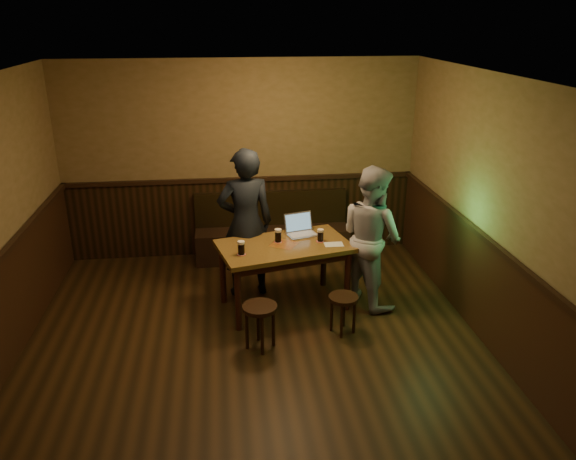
{
  "coord_description": "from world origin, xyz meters",
  "views": [
    {
      "loc": [
        -0.29,
        -4.8,
        3.34
      ],
      "look_at": [
        0.45,
        1.15,
        1.03
      ],
      "focal_mm": 35.0,
      "sensor_mm": 36.0,
      "label": 1
    }
  ],
  "objects_px": {
    "pub_table": "(284,253)",
    "stool_left": "(260,314)",
    "pint_right": "(320,235)",
    "person_suit": "(246,223)",
    "stool_right": "(343,303)",
    "bench": "(272,237)",
    "pint_mid": "(278,235)",
    "person_grey": "(371,236)",
    "pint_left": "(241,248)",
    "laptop": "(300,229)"
  },
  "relations": [
    {
      "from": "stool_left",
      "to": "pint_left",
      "type": "distance_m",
      "value": 0.83
    },
    {
      "from": "pint_mid",
      "to": "pint_right",
      "type": "bearing_deg",
      "value": -4.8
    },
    {
      "from": "pint_mid",
      "to": "pint_right",
      "type": "relative_size",
      "value": 1.07
    },
    {
      "from": "pint_left",
      "to": "person_suit",
      "type": "height_order",
      "value": "person_suit"
    },
    {
      "from": "bench",
      "to": "pint_mid",
      "type": "bearing_deg",
      "value": -92.52
    },
    {
      "from": "stool_left",
      "to": "pint_right",
      "type": "bearing_deg",
      "value": 49.09
    },
    {
      "from": "person_suit",
      "to": "person_grey",
      "type": "relative_size",
      "value": 1.09
    },
    {
      "from": "bench",
      "to": "person_suit",
      "type": "height_order",
      "value": "person_suit"
    },
    {
      "from": "person_suit",
      "to": "pint_right",
      "type": "bearing_deg",
      "value": 150.08
    },
    {
      "from": "stool_left",
      "to": "pint_mid",
      "type": "distance_m",
      "value": 1.12
    },
    {
      "from": "bench",
      "to": "person_grey",
      "type": "height_order",
      "value": "person_grey"
    },
    {
      "from": "pub_table",
      "to": "stool_left",
      "type": "distance_m",
      "value": 1.0
    },
    {
      "from": "pint_left",
      "to": "pint_right",
      "type": "xyz_separation_m",
      "value": [
        0.95,
        0.28,
        -0.0
      ]
    },
    {
      "from": "pint_mid",
      "to": "pint_left",
      "type": "bearing_deg",
      "value": -144.82
    },
    {
      "from": "person_grey",
      "to": "person_suit",
      "type": "bearing_deg",
      "value": 47.3
    },
    {
      "from": "stool_right",
      "to": "pint_left",
      "type": "distance_m",
      "value": 1.29
    },
    {
      "from": "stool_left",
      "to": "person_grey",
      "type": "distance_m",
      "value": 1.72
    },
    {
      "from": "pub_table",
      "to": "stool_left",
      "type": "xyz_separation_m",
      "value": [
        -0.36,
        -0.88,
        -0.3
      ]
    },
    {
      "from": "bench",
      "to": "person_suit",
      "type": "distance_m",
      "value": 1.33
    },
    {
      "from": "bench",
      "to": "laptop",
      "type": "distance_m",
      "value": 1.35
    },
    {
      "from": "pint_right",
      "to": "person_suit",
      "type": "distance_m",
      "value": 0.94
    },
    {
      "from": "pint_mid",
      "to": "pint_right",
      "type": "height_order",
      "value": "pint_mid"
    },
    {
      "from": "stool_right",
      "to": "pint_right",
      "type": "xyz_separation_m",
      "value": [
        -0.14,
        0.72,
        0.53
      ]
    },
    {
      "from": "bench",
      "to": "stool_right",
      "type": "xyz_separation_m",
      "value": [
        0.58,
        -2.18,
        0.05
      ]
    },
    {
      "from": "pint_right",
      "to": "stool_left",
      "type": "bearing_deg",
      "value": -130.91
    },
    {
      "from": "stool_right",
      "to": "pint_mid",
      "type": "relative_size",
      "value": 2.72
    },
    {
      "from": "pub_table",
      "to": "stool_right",
      "type": "xyz_separation_m",
      "value": [
        0.58,
        -0.69,
        -0.35
      ]
    },
    {
      "from": "pub_table",
      "to": "pint_mid",
      "type": "relative_size",
      "value": 10.18
    },
    {
      "from": "pub_table",
      "to": "person_suit",
      "type": "height_order",
      "value": "person_suit"
    },
    {
      "from": "pint_mid",
      "to": "pub_table",
      "type": "bearing_deg",
      "value": -51.77
    },
    {
      "from": "stool_right",
      "to": "stool_left",
      "type": "bearing_deg",
      "value": -167.99
    },
    {
      "from": "bench",
      "to": "laptop",
      "type": "relative_size",
      "value": 5.27
    },
    {
      "from": "pint_mid",
      "to": "laptop",
      "type": "distance_m",
      "value": 0.37
    },
    {
      "from": "stool_left",
      "to": "pint_right",
      "type": "height_order",
      "value": "pint_right"
    },
    {
      "from": "pint_left",
      "to": "laptop",
      "type": "xyz_separation_m",
      "value": [
        0.75,
        0.54,
        -0.02
      ]
    },
    {
      "from": "pint_right",
      "to": "laptop",
      "type": "bearing_deg",
      "value": 127.49
    },
    {
      "from": "bench",
      "to": "pint_mid",
      "type": "relative_size",
      "value": 13.37
    },
    {
      "from": "stool_right",
      "to": "person_suit",
      "type": "xyz_separation_m",
      "value": [
        -1.0,
        1.1,
        0.58
      ]
    },
    {
      "from": "pint_left",
      "to": "laptop",
      "type": "relative_size",
      "value": 0.39
    },
    {
      "from": "pint_right",
      "to": "pint_left",
      "type": "bearing_deg",
      "value": -163.85
    },
    {
      "from": "stool_left",
      "to": "stool_right",
      "type": "bearing_deg",
      "value": 12.01
    },
    {
      "from": "pub_table",
      "to": "person_grey",
      "type": "xyz_separation_m",
      "value": [
        1.05,
        -0.01,
        0.16
      ]
    },
    {
      "from": "pint_mid",
      "to": "pint_right",
      "type": "xyz_separation_m",
      "value": [
        0.5,
        -0.04,
        -0.01
      ]
    },
    {
      "from": "pub_table",
      "to": "stool_left",
      "type": "relative_size",
      "value": 3.34
    },
    {
      "from": "pub_table",
      "to": "stool_right",
      "type": "height_order",
      "value": "pub_table"
    },
    {
      "from": "bench",
      "to": "pint_right",
      "type": "relative_size",
      "value": 14.27
    },
    {
      "from": "bench",
      "to": "pub_table",
      "type": "xyz_separation_m",
      "value": [
        -0.0,
        -1.5,
        0.39
      ]
    },
    {
      "from": "bench",
      "to": "person_suit",
      "type": "relative_size",
      "value": 1.17
    },
    {
      "from": "person_suit",
      "to": "stool_right",
      "type": "bearing_deg",
      "value": 126.01
    },
    {
      "from": "stool_left",
      "to": "person_suit",
      "type": "height_order",
      "value": "person_suit"
    }
  ]
}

